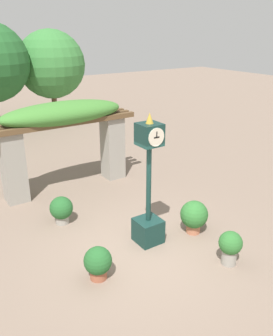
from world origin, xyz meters
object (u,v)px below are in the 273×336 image
Objects in this scene: pedestal_clock at (149,195)px; potted_plant_far_left at (61,209)px; potted_plant_near_right at (98,262)px; potted_plant_far_right at (194,216)px; potted_plant_near_left at (230,246)px.

pedestal_clock is 4.23× the size of potted_plant_far_left.
pedestal_clock reaches higher than potted_plant_near_right.
potted_plant_far_right is (2.81, 0.25, 0.09)m from potted_plant_near_right.
pedestal_clock reaches higher than potted_plant_near_left.
potted_plant_near_left is 1.04× the size of potted_plant_far_left.
pedestal_clock is 4.06× the size of potted_plant_near_left.
potted_plant_far_right is (1.17, -0.30, -0.77)m from pedestal_clock.
potted_plant_far_right is at bearing 81.32° from potted_plant_near_left.
pedestal_clock is at bearing 119.76° from potted_plant_near_left.
pedestal_clock is 1.44m from potted_plant_far_right.
pedestal_clock is at bearing -54.49° from potted_plant_far_left.
potted_plant_near_right is at bearing 156.42° from potted_plant_near_left.
potted_plant_near_left is at bearing -98.68° from potted_plant_far_right.
potted_plant_near_left is at bearing -57.07° from potted_plant_far_left.
potted_plant_far_left is 0.88× the size of potted_plant_far_right.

